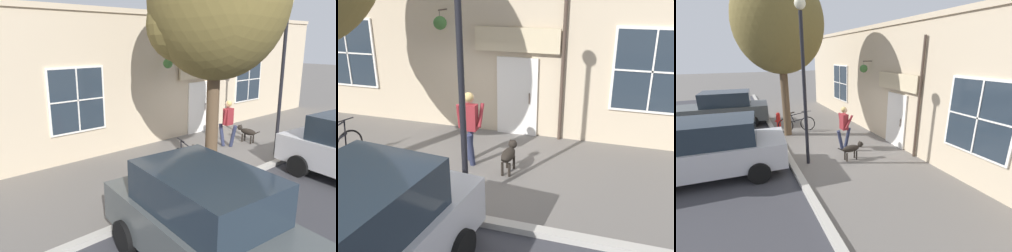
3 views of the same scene
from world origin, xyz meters
TOP-DOWN VIEW (x-y plane):
  - ground_plane at (0.00, 0.00)m, footprint 90.00×90.00m
  - storefront_facade at (-2.34, 0.00)m, footprint 0.95×18.00m
  - pedestrian_walking at (-0.15, 0.24)m, footprint 0.67×0.55m
  - dog_on_leash at (-0.01, 1.20)m, footprint 1.04×0.28m
  - street_tree_by_curb at (1.38, -2.43)m, footprint 3.60×3.24m
  - leaning_bicycle at (0.96, -2.64)m, footprint 1.72×0.37m
  - parked_car_nearest_curb at (4.03, -5.16)m, footprint 4.45×2.24m
  - street_lamp at (1.47, 0.81)m, footprint 0.32×0.32m
  - fire_hydrant at (1.64, -3.65)m, footprint 0.34×0.20m

SIDE VIEW (x-z plane):
  - ground_plane at x=0.00m, z-range 0.00..0.00m
  - leaning_bicycle at x=0.96m, z-range -0.12..0.88m
  - fire_hydrant at x=1.64m, z-range 0.01..0.78m
  - dog_on_leash at x=-0.01m, z-range 0.10..0.73m
  - parked_car_nearest_curb at x=4.03m, z-range 0.00..1.75m
  - pedestrian_walking at x=-0.15m, z-range 0.17..1.85m
  - storefront_facade at x=-2.34m, z-range 0.01..4.71m
  - street_lamp at x=1.47m, z-range 0.75..5.77m
  - street_tree_by_curb at x=1.38m, z-range 1.26..7.95m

